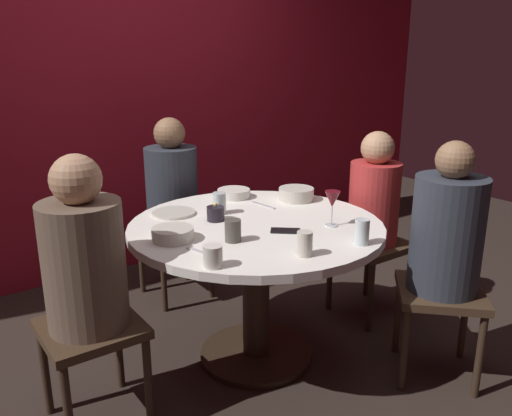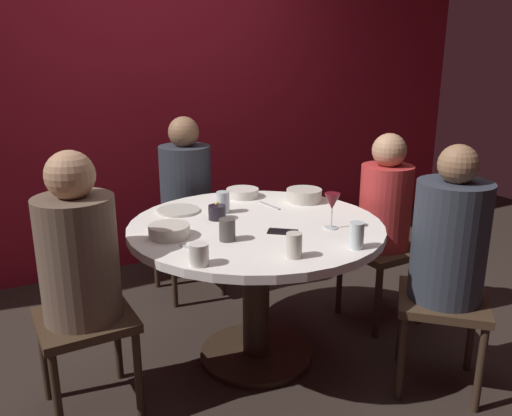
{
  "view_description": "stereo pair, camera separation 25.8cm",
  "coord_description": "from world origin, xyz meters",
  "px_view_note": "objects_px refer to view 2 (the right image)",
  "views": [
    {
      "loc": [
        -1.44,
        -2.01,
        1.58
      ],
      "look_at": [
        0.0,
        0.0,
        0.83
      ],
      "focal_mm": 36.75,
      "sensor_mm": 36.0,
      "label": 1
    },
    {
      "loc": [
        -1.22,
        -2.15,
        1.58
      ],
      "look_at": [
        0.0,
        0.0,
        0.83
      ],
      "focal_mm": 36.75,
      "sensor_mm": 36.0,
      "label": 2
    }
  ],
  "objects_px": {
    "dining_table": "(256,254)",
    "cup_by_left_diner": "(294,245)",
    "seated_diner_right": "(385,208)",
    "seated_diner_front_right": "(449,244)",
    "cup_far_edge": "(227,230)",
    "dinner_plate": "(178,210)",
    "cup_near_candle": "(223,202)",
    "wine_glass": "(332,203)",
    "seated_diner_back": "(186,187)",
    "cup_center_front": "(356,235)",
    "cell_phone": "(283,232)",
    "seated_diner_left": "(79,258)",
    "candle_holder": "(217,212)",
    "bowl_small_white": "(304,195)",
    "bowl_serving_large": "(169,231)",
    "bowl_salad_center": "(242,193)",
    "cup_by_right_diner": "(199,254)"
  },
  "relations": [
    {
      "from": "bowl_serving_large",
      "to": "dinner_plate",
      "type": "bearing_deg",
      "value": 62.58
    },
    {
      "from": "dining_table",
      "to": "candle_holder",
      "type": "relative_size",
      "value": 13.47
    },
    {
      "from": "dinner_plate",
      "to": "cup_center_front",
      "type": "distance_m",
      "value": 1.01
    },
    {
      "from": "candle_holder",
      "to": "bowl_small_white",
      "type": "height_order",
      "value": "candle_holder"
    },
    {
      "from": "cell_phone",
      "to": "cup_by_right_diner",
      "type": "bearing_deg",
      "value": 148.6
    },
    {
      "from": "cell_phone",
      "to": "cup_by_left_diner",
      "type": "bearing_deg",
      "value": -163.43
    },
    {
      "from": "cup_far_edge",
      "to": "cup_near_candle",
      "type": "bearing_deg",
      "value": 66.41
    },
    {
      "from": "dining_table",
      "to": "cup_by_left_diner",
      "type": "relative_size",
      "value": 12.01
    },
    {
      "from": "cell_phone",
      "to": "cup_near_candle",
      "type": "xyz_separation_m",
      "value": [
        -0.1,
        0.43,
        0.05
      ]
    },
    {
      "from": "seated_diner_front_right",
      "to": "wine_glass",
      "type": "xyz_separation_m",
      "value": [
        -0.37,
        0.4,
        0.15
      ]
    },
    {
      "from": "bowl_serving_large",
      "to": "seated_diner_right",
      "type": "bearing_deg",
      "value": -1.11
    },
    {
      "from": "bowl_serving_large",
      "to": "cup_by_right_diner",
      "type": "height_order",
      "value": "cup_by_right_diner"
    },
    {
      "from": "seated_diner_back",
      "to": "seated_diner_front_right",
      "type": "relative_size",
      "value": 0.99
    },
    {
      "from": "seated_diner_right",
      "to": "dinner_plate",
      "type": "distance_m",
      "value": 1.19
    },
    {
      "from": "cup_center_front",
      "to": "seated_diner_back",
      "type": "bearing_deg",
      "value": 98.39
    },
    {
      "from": "cell_phone",
      "to": "cup_by_left_diner",
      "type": "relative_size",
      "value": 1.32
    },
    {
      "from": "seated_diner_left",
      "to": "cup_by_left_diner",
      "type": "height_order",
      "value": "seated_diner_left"
    },
    {
      "from": "seated_diner_left",
      "to": "cup_far_edge",
      "type": "xyz_separation_m",
      "value": [
        0.63,
        -0.15,
        0.07
      ]
    },
    {
      "from": "seated_diner_back",
      "to": "cup_by_left_diner",
      "type": "height_order",
      "value": "seated_diner_back"
    },
    {
      "from": "seated_diner_right",
      "to": "dining_table",
      "type": "bearing_deg",
      "value": 0.0
    },
    {
      "from": "candle_holder",
      "to": "bowl_serving_large",
      "type": "height_order",
      "value": "candle_holder"
    },
    {
      "from": "seated_diner_front_right",
      "to": "cup_center_front",
      "type": "distance_m",
      "value": 0.46
    },
    {
      "from": "dinner_plate",
      "to": "cup_center_front",
      "type": "xyz_separation_m",
      "value": [
        0.47,
        -0.89,
        0.05
      ]
    },
    {
      "from": "dining_table",
      "to": "bowl_salad_center",
      "type": "distance_m",
      "value": 0.53
    },
    {
      "from": "cup_near_candle",
      "to": "cup_center_front",
      "type": "height_order",
      "value": "cup_center_front"
    },
    {
      "from": "seated_diner_left",
      "to": "dinner_plate",
      "type": "relative_size",
      "value": 5.32
    },
    {
      "from": "dining_table",
      "to": "cup_near_candle",
      "type": "bearing_deg",
      "value": 104.19
    },
    {
      "from": "bowl_small_white",
      "to": "cup_near_candle",
      "type": "relative_size",
      "value": 1.77
    },
    {
      "from": "seated_diner_front_right",
      "to": "dining_table",
      "type": "bearing_deg",
      "value": 0.0
    },
    {
      "from": "seated_diner_front_right",
      "to": "dinner_plate",
      "type": "xyz_separation_m",
      "value": [
        -0.91,
        1.02,
        0.03
      ]
    },
    {
      "from": "seated_diner_front_right",
      "to": "seated_diner_left",
      "type": "bearing_deg",
      "value": 21.8
    },
    {
      "from": "seated_diner_front_right",
      "to": "cup_near_candle",
      "type": "xyz_separation_m",
      "value": [
        -0.71,
        0.89,
        0.08
      ]
    },
    {
      "from": "bowl_small_white",
      "to": "cup_far_edge",
      "type": "distance_m",
      "value": 0.76
    },
    {
      "from": "seated_diner_front_right",
      "to": "cup_far_edge",
      "type": "bearing_deg",
      "value": 15.4
    },
    {
      "from": "dining_table",
      "to": "cup_by_left_diner",
      "type": "height_order",
      "value": "cup_by_left_diner"
    },
    {
      "from": "wine_glass",
      "to": "bowl_small_white",
      "type": "xyz_separation_m",
      "value": [
        0.16,
        0.46,
        -0.09
      ]
    },
    {
      "from": "bowl_salad_center",
      "to": "cup_far_edge",
      "type": "distance_m",
      "value": 0.73
    },
    {
      "from": "seated_diner_left",
      "to": "candle_holder",
      "type": "distance_m",
      "value": 0.74
    },
    {
      "from": "candle_holder",
      "to": "wine_glass",
      "type": "bearing_deg",
      "value": -44.12
    },
    {
      "from": "dining_table",
      "to": "cup_far_edge",
      "type": "height_order",
      "value": "cup_far_edge"
    },
    {
      "from": "cup_by_left_diner",
      "to": "dinner_plate",
      "type": "bearing_deg",
      "value": 102.18
    },
    {
      "from": "seated_diner_left",
      "to": "cup_center_front",
      "type": "bearing_deg",
      "value": -25.48
    },
    {
      "from": "seated_diner_front_right",
      "to": "bowl_small_white",
      "type": "relative_size",
      "value": 5.92
    },
    {
      "from": "seated_diner_right",
      "to": "wine_glass",
      "type": "relative_size",
      "value": 6.47
    },
    {
      "from": "cell_phone",
      "to": "cup_by_left_diner",
      "type": "height_order",
      "value": "cup_by_left_diner"
    },
    {
      "from": "seated_diner_back",
      "to": "seated_diner_front_right",
      "type": "bearing_deg",
      "value": 22.43
    },
    {
      "from": "seated_diner_left",
      "to": "cup_by_left_diner",
      "type": "xyz_separation_m",
      "value": [
        0.78,
        -0.47,
        0.07
      ]
    },
    {
      "from": "seated_diner_back",
      "to": "bowl_salad_center",
      "type": "height_order",
      "value": "seated_diner_back"
    },
    {
      "from": "cup_center_front",
      "to": "candle_holder",
      "type": "bearing_deg",
      "value": 117.62
    },
    {
      "from": "bowl_serving_large",
      "to": "dining_table",
      "type": "bearing_deg",
      "value": -3.25
    }
  ]
}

